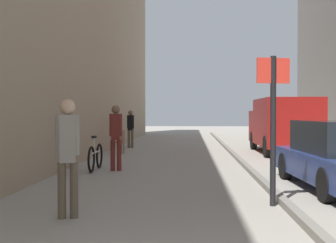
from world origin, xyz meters
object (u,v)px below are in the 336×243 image
pedestrian_far_crossing (68,150)px  cafe_chair_near_window (120,140)px  bicycle_leaning (95,157)px  pedestrian_main_foreground (131,126)px  delivery_van (283,124)px  street_sign_post (273,117)px  pedestrian_mid_block (116,133)px

pedestrian_far_crossing → cafe_chair_near_window: size_ratio=1.94×
bicycle_leaning → pedestrian_main_foreground: bearing=90.6°
delivery_van → bicycle_leaning: bearing=-138.7°
pedestrian_main_foreground → bicycle_leaning: 8.03m
street_sign_post → cafe_chair_near_window: street_sign_post is taller
pedestrian_mid_block → street_sign_post: 5.71m
pedestrian_mid_block → pedestrian_far_crossing: size_ratio=1.01×
delivery_van → cafe_chair_near_window: (-6.50, -0.56, -0.64)m
delivery_van → street_sign_post: bearing=-102.5°
street_sign_post → bicycle_leaning: bearing=-61.2°
pedestrian_far_crossing → cafe_chair_near_window: pedestrian_far_crossing is taller
pedestrian_far_crossing → bicycle_leaning: size_ratio=1.03×
pedestrian_far_crossing → cafe_chair_near_window: bearing=82.2°
bicycle_leaning → pedestrian_far_crossing: bearing=-81.9°
street_sign_post → cafe_chair_near_window: 10.52m
pedestrian_main_foreground → delivery_van: (6.50, -2.43, 0.18)m
delivery_van → cafe_chair_near_window: delivery_van is taller
pedestrian_mid_block → delivery_van: size_ratio=0.36×
pedestrian_far_crossing → cafe_chair_near_window: 10.71m
pedestrian_far_crossing → street_sign_post: size_ratio=0.70×
pedestrian_main_foreground → pedestrian_far_crossing: 13.67m
pedestrian_far_crossing → street_sign_post: (3.31, 1.07, 0.49)m
delivery_van → street_sign_post: 10.41m
delivery_van → bicycle_leaning: 8.53m
cafe_chair_near_window → street_sign_post: bearing=-152.3°
pedestrian_mid_block → bicycle_leaning: bearing=-7.9°
pedestrian_main_foreground → cafe_chair_near_window: size_ratio=1.86×
pedestrian_far_crossing → street_sign_post: street_sign_post is taller
pedestrian_main_foreground → delivery_van: 6.94m
cafe_chair_near_window → pedestrian_far_crossing: bearing=-171.2°
bicycle_leaning → cafe_chair_near_window: 5.02m
pedestrian_mid_block → street_sign_post: bearing=129.3°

